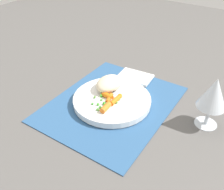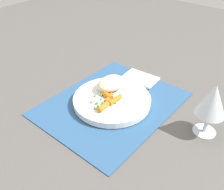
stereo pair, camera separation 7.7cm
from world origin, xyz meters
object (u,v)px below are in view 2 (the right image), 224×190
object	(u,v)px
rice_mound	(111,83)
napkin	(140,78)
plate	(112,100)
fork	(119,91)
wine_glass	(213,101)
carrot_portion	(109,101)

from	to	relation	value
rice_mound	napkin	xyz separation A→B (m)	(-0.13, 0.02, -0.04)
plate	fork	bearing A→B (deg)	-175.46
fork	wine_glass	xyz separation A→B (m)	(-0.03, 0.28, 0.08)
rice_mound	carrot_portion	distance (m)	0.08
fork	wine_glass	distance (m)	0.29
carrot_portion	fork	size ratio (longest dim) A/B	0.51
plate	carrot_portion	world-z (taller)	carrot_portion
plate	wine_glass	world-z (taller)	wine_glass
rice_mound	carrot_portion	bearing A→B (deg)	35.67
plate	rice_mound	bearing A→B (deg)	-135.88
carrot_portion	napkin	size ratio (longest dim) A/B	0.82
wine_glass	napkin	distance (m)	0.32
rice_mound	napkin	distance (m)	0.14
plate	rice_mound	world-z (taller)	rice_mound
carrot_portion	napkin	world-z (taller)	carrot_portion
plate	fork	xyz separation A→B (m)	(-0.04, -0.00, 0.01)
plate	napkin	size ratio (longest dim) A/B	2.05
fork	napkin	world-z (taller)	fork
plate	carrot_portion	bearing A→B (deg)	19.69
rice_mound	wine_glass	xyz separation A→B (m)	(-0.03, 0.31, 0.06)
napkin	fork	bearing A→B (deg)	3.57
carrot_portion	fork	xyz separation A→B (m)	(-0.06, -0.01, -0.00)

